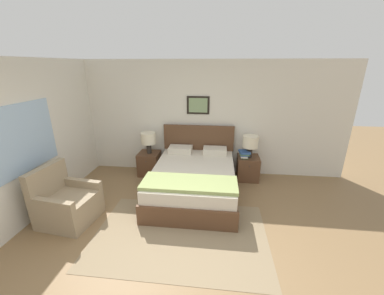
{
  "coord_description": "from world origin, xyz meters",
  "views": [
    {
      "loc": [
        0.68,
        -2.47,
        2.49
      ],
      "look_at": [
        0.22,
        1.55,
        1.05
      ],
      "focal_mm": 22.0,
      "sensor_mm": 36.0,
      "label": 1
    }
  ],
  "objects_px": {
    "nightstand_by_door": "(248,168)",
    "table_lamp_by_door": "(250,142)",
    "table_lamp_near_window": "(148,139)",
    "armchair": "(66,204)",
    "nightstand_near_window": "(150,163)",
    "bed": "(194,180)"
  },
  "relations": [
    {
      "from": "armchair",
      "to": "nightstand_near_window",
      "type": "distance_m",
      "value": 2.08
    },
    {
      "from": "table_lamp_near_window",
      "to": "armchair",
      "type": "bearing_deg",
      "value": -114.88
    },
    {
      "from": "armchair",
      "to": "nightstand_by_door",
      "type": "distance_m",
      "value": 3.68
    },
    {
      "from": "bed",
      "to": "armchair",
      "type": "xyz_separation_m",
      "value": [
        -2.01,
        -1.08,
        -0.01
      ]
    },
    {
      "from": "bed",
      "to": "nightstand_near_window",
      "type": "distance_m",
      "value": 1.41
    },
    {
      "from": "armchair",
      "to": "table_lamp_by_door",
      "type": "distance_m",
      "value": 3.73
    },
    {
      "from": "nightstand_near_window",
      "to": "bed",
      "type": "bearing_deg",
      "value": -35.52
    },
    {
      "from": "bed",
      "to": "table_lamp_by_door",
      "type": "xyz_separation_m",
      "value": [
        1.16,
        0.81,
        0.56
      ]
    },
    {
      "from": "nightstand_by_door",
      "to": "table_lamp_by_door",
      "type": "xyz_separation_m",
      "value": [
        0.01,
        -0.01,
        0.61
      ]
    },
    {
      "from": "nightstand_near_window",
      "to": "armchair",
      "type": "bearing_deg",
      "value": -114.35
    },
    {
      "from": "armchair",
      "to": "nightstand_near_window",
      "type": "xyz_separation_m",
      "value": [
        0.86,
        1.9,
        -0.04
      ]
    },
    {
      "from": "nightstand_by_door",
      "to": "table_lamp_by_door",
      "type": "relative_size",
      "value": 1.08
    },
    {
      "from": "armchair",
      "to": "table_lamp_by_door",
      "type": "relative_size",
      "value": 1.93
    },
    {
      "from": "nightstand_by_door",
      "to": "table_lamp_near_window",
      "type": "relative_size",
      "value": 1.08
    },
    {
      "from": "armchair",
      "to": "table_lamp_by_door",
      "type": "height_order",
      "value": "table_lamp_by_door"
    },
    {
      "from": "bed",
      "to": "armchair",
      "type": "bearing_deg",
      "value": -151.74
    },
    {
      "from": "bed",
      "to": "nightstand_by_door",
      "type": "relative_size",
      "value": 4.05
    },
    {
      "from": "armchair",
      "to": "nightstand_by_door",
      "type": "relative_size",
      "value": 1.78
    },
    {
      "from": "nightstand_by_door",
      "to": "nightstand_near_window",
      "type": "bearing_deg",
      "value": 180.0
    },
    {
      "from": "nightstand_by_door",
      "to": "table_lamp_near_window",
      "type": "height_order",
      "value": "table_lamp_near_window"
    },
    {
      "from": "bed",
      "to": "table_lamp_near_window",
      "type": "height_order",
      "value": "bed"
    },
    {
      "from": "armchair",
      "to": "table_lamp_near_window",
      "type": "xyz_separation_m",
      "value": [
        0.88,
        1.89,
        0.57
      ]
    }
  ]
}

